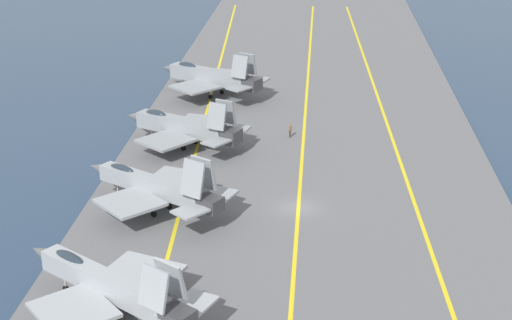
{
  "coord_description": "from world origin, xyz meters",
  "views": [
    {
      "loc": [
        -67.64,
        -1.45,
        32.55
      ],
      "look_at": [
        5.63,
        4.52,
        2.9
      ],
      "focal_mm": 55.0,
      "sensor_mm": 36.0,
      "label": 1
    }
  ],
  "objects": [
    {
      "name": "ground_plane",
      "position": [
        0.0,
        0.0,
        0.0
      ],
      "size": [
        2000.0,
        2000.0,
        0.0
      ],
      "primitive_type": "plane",
      "color": "navy"
    },
    {
      "name": "deck_stripe_centerline",
      "position": [
        0.0,
        0.0,
        0.4
      ],
      "size": [
        201.4,
        0.36,
        0.01
      ],
      "primitive_type": "cube",
      "color": "yellow",
      "rests_on": "carrier_deck"
    },
    {
      "name": "carrier_deck",
      "position": [
        0.0,
        0.0,
        0.2
      ],
      "size": [
        223.78,
        40.83,
        0.4
      ],
      "primitive_type": "cube",
      "color": "slate",
      "rests_on": "ground"
    },
    {
      "name": "deck_stripe_edge_line",
      "position": [
        0.0,
        11.23,
        0.4
      ],
      "size": [
        201.12,
        11.32,
        0.01
      ],
      "primitive_type": "cube",
      "rotation": [
        0.0,
        0.0,
        0.05
      ],
      "color": "yellow",
      "rests_on": "carrier_deck"
    },
    {
      "name": "deck_stripe_foul_line",
      "position": [
        0.0,
        -11.23,
        0.4
      ],
      "size": [
        201.25,
        8.47,
        0.01
      ],
      "primitive_type": "cube",
      "rotation": [
        0.0,
        0.0,
        0.04
      ],
      "color": "yellow",
      "rests_on": "carrier_deck"
    },
    {
      "name": "parked_jet_fourth",
      "position": [
        35.04,
        13.17,
        3.13
      ],
      "size": [
        13.17,
        16.15,
        6.62
      ],
      "color": "gray",
      "rests_on": "carrier_deck"
    },
    {
      "name": "crew_brown_vest",
      "position": [
        19.34,
        1.6,
        1.35
      ],
      "size": [
        0.43,
        0.34,
        1.72
      ],
      "color": "#383328",
      "rests_on": "carrier_deck"
    },
    {
      "name": "parked_jet_second",
      "position": [
        -1.76,
        13.4,
        2.96
      ],
      "size": [
        12.76,
        15.79,
        6.54
      ],
      "color": "#93999E",
      "rests_on": "carrier_deck"
    },
    {
      "name": "parked_jet_nearest",
      "position": [
        -19.57,
        13.17,
        2.99
      ],
      "size": [
        13.15,
        16.06,
        6.23
      ],
      "color": "#9EA3A8",
      "rests_on": "carrier_deck"
    },
    {
      "name": "parked_jet_third",
      "position": [
        15.5,
        13.66,
        2.76
      ],
      "size": [
        12.71,
        15.37,
        6.16
      ],
      "color": "gray",
      "rests_on": "carrier_deck"
    }
  ]
}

